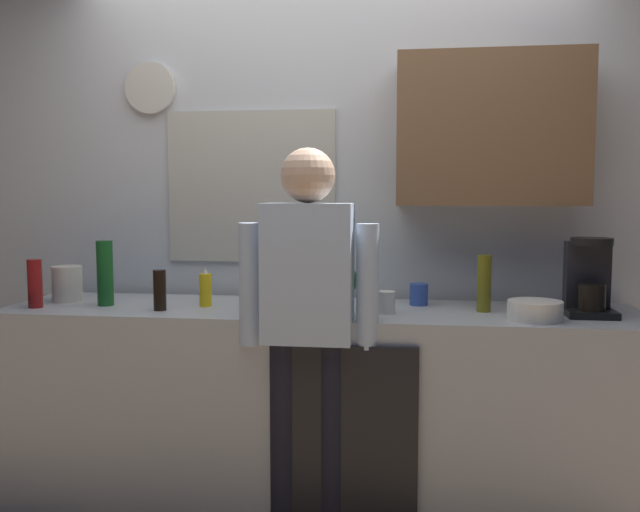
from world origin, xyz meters
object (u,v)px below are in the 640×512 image
cup_white_mug (386,302)px  bottle_olive_oil (484,283)px  bottle_clear_soda (320,273)px  cup_terracotta_mug (275,290)px  bottle_amber_beer (256,283)px  potted_plant (340,285)px  mixing_bowl (535,311)px  bottle_red_vinegar (35,283)px  storage_canister (67,284)px  bottle_dark_sauce (160,290)px  dish_soap (205,289)px  person_at_sink (308,310)px  cup_blue_mug (419,294)px  bottle_green_wine (105,273)px  coffee_maker (589,281)px

cup_white_mug → bottle_olive_oil: bearing=13.0°
bottle_olive_oil → bottle_clear_soda: 0.77m
cup_terracotta_mug → bottle_amber_beer: bearing=-96.6°
potted_plant → mixing_bowl: bearing=2.1°
bottle_red_vinegar → storage_canister: bottle_red_vinegar is taller
cup_terracotta_mug → cup_white_mug: cup_white_mug is taller
bottle_amber_beer → storage_canister: bottle_amber_beer is taller
bottle_dark_sauce → cup_white_mug: bottle_dark_sauce is taller
dish_soap → bottle_red_vinegar: bearing=-169.4°
bottle_olive_oil → person_at_sink: 0.80m
bottle_dark_sauce → mixing_bowl: 1.60m
cup_terracotta_mug → bottle_olive_oil: bearing=-11.5°
bottle_red_vinegar → cup_blue_mug: bearing=10.1°
cup_blue_mug → dish_soap: dish_soap is taller
bottle_green_wine → mixing_bowl: (1.90, -0.11, -0.11)m
cup_terracotta_mug → storage_canister: 0.99m
storage_canister → bottle_green_wine: bearing=-19.4°
bottle_dark_sauce → bottle_clear_soda: (0.67, 0.33, 0.05)m
bottle_amber_beer → cup_blue_mug: bearing=15.5°
bottle_dark_sauce → person_at_sink: bearing=-12.6°
storage_canister → cup_terracotta_mug: bearing=10.7°
bottle_dark_sauce → bottle_amber_beer: bottle_amber_beer is taller
bottle_red_vinegar → bottle_amber_beer: 1.00m
bottle_olive_oil → bottle_amber_beer: 1.00m
bottle_red_vinegar → storage_canister: 0.19m
dish_soap → storage_canister: bearing=176.5°
bottle_clear_soda → storage_canister: size_ratio=1.65×
bottle_red_vinegar → bottle_green_wine: bottle_green_wine is taller
bottle_dark_sauce → dish_soap: bearing=38.5°
dish_soap → bottle_green_wine: bearing=-175.1°
bottle_olive_oil → cup_white_mug: bottle_olive_oil is taller
cup_terracotta_mug → dish_soap: 0.36m
bottle_green_wine → cup_blue_mug: bearing=8.2°
cup_terracotta_mug → storage_canister: bearing=-169.3°
cup_white_mug → bottle_clear_soda: bearing=140.4°
bottle_green_wine → bottle_amber_beer: size_ratio=1.30×
cup_white_mug → dish_soap: size_ratio=0.53×
person_at_sink → bottle_red_vinegar: bearing=-177.8°
bottle_red_vinegar → bottle_clear_soda: size_ratio=0.79×
bottle_amber_beer → bottle_dark_sauce: bearing=-166.6°
bottle_dark_sauce → storage_canister: (-0.53, 0.17, -0.00)m
bottle_olive_oil → storage_canister: size_ratio=1.47×
cup_blue_mug → mixing_bowl: bearing=-34.2°
coffee_maker → cup_blue_mug: (-0.71, 0.16, -0.10)m
mixing_bowl → bottle_amber_beer: bearing=174.4°
mixing_bowl → bottle_olive_oil: bearing=136.1°
coffee_maker → storage_canister: size_ratio=1.94×
mixing_bowl → storage_canister: size_ratio=1.29×
bottle_olive_oil → bottle_amber_beer: size_ratio=1.09×
coffee_maker → bottle_red_vinegar: coffee_maker is taller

